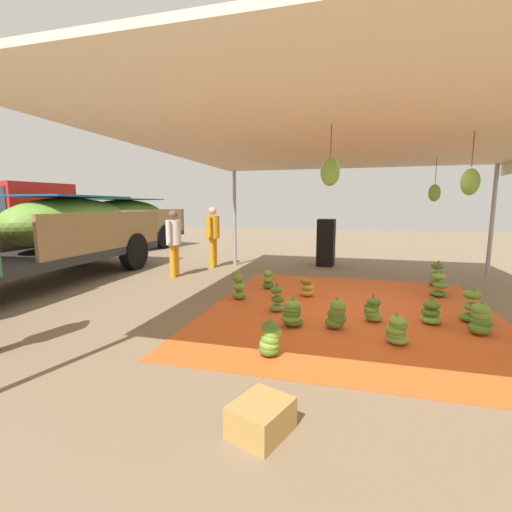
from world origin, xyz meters
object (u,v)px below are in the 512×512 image
Objects in this scene: banana_bunch_6 at (337,315)px; banana_bunch_11 at (239,287)px; banana_bunch_4 at (268,280)px; cargo_truck_far at (92,219)px; banana_bunch_12 at (397,331)px; cargo_truck_main at (18,230)px; banana_bunch_1 at (277,300)px; banana_bunch_9 at (436,275)px; worker_0 at (213,233)px; banana_bunch_10 at (307,287)px; crate_0 at (261,418)px; banana_bunch_5 at (270,340)px; banana_bunch_8 at (472,308)px; banana_bunch_13 at (431,313)px; banana_bunch_2 at (373,310)px; banana_bunch_0 at (292,314)px; worker_1 at (174,238)px; banana_bunch_7 at (439,286)px; speaker_stack at (326,243)px; banana_bunch_3 at (481,320)px.

banana_bunch_6 is 0.88× the size of banana_bunch_11.
banana_bunch_4 is 8.28m from cargo_truck_far.
banana_bunch_12 is 0.06× the size of cargo_truck_main.
banana_bunch_9 is at bearing -47.99° from banana_bunch_1.
worker_0 reaches higher than banana_bunch_6.
cargo_truck_far is at bearing 64.06° from banana_bunch_10.
cargo_truck_main reaches higher than banana_bunch_6.
cargo_truck_far is at bearing 45.67° from crate_0.
banana_bunch_9 is at bearing -73.71° from cargo_truck_main.
banana_bunch_5 is 3.30m from banana_bunch_8.
banana_bunch_4 is 3.67m from banana_bunch_8.
banana_bunch_5 is 0.07× the size of cargo_truck_main.
banana_bunch_11 is at bearing 80.00° from banana_bunch_13.
banana_bunch_4 is 0.98× the size of banana_bunch_6.
banana_bunch_5 reaches higher than banana_bunch_13.
banana_bunch_12 is (-0.82, -0.25, -0.00)m from banana_bunch_2.
banana_bunch_0 is 0.97× the size of banana_bunch_5.
worker_1 is at bearing 68.14° from banana_bunch_13.
crate_0 is (-2.97, 1.00, -0.05)m from banana_bunch_2.
banana_bunch_11 is at bearing 56.15° from banana_bunch_1.
banana_bunch_0 reaches higher than banana_bunch_13.
banana_bunch_7 is (1.85, -1.33, 0.04)m from banana_bunch_2.
banana_bunch_1 is at bearing 174.23° from speaker_stack.
banana_bunch_1 reaches higher than banana_bunch_0.
banana_bunch_3 is at bearing -117.95° from banana_bunch_13.
banana_bunch_7 is at bearing -109.32° from worker_0.
speaker_stack reaches higher than banana_bunch_0.
banana_bunch_7 is (2.03, 0.06, 0.00)m from banana_bunch_3.
banana_bunch_11 is (-1.17, 3.68, 0.02)m from banana_bunch_7.
banana_bunch_9 is (4.42, -2.72, 0.04)m from banana_bunch_5.
banana_bunch_8 is 0.08× the size of cargo_truck_main.
banana_bunch_11 is at bearing 113.33° from banana_bunch_10.
cargo_truck_main reaches higher than banana_bunch_12.
banana_bunch_13 is (-0.22, 0.60, -0.06)m from banana_bunch_8.
banana_bunch_10 is at bearing 61.23° from banana_bunch_13.
crate_0 is at bearing -179.79° from speaker_stack.
crate_0 is at bearing 150.03° from banana_bunch_12.
banana_bunch_4 is 3.47m from speaker_stack.
crate_0 is at bearing -170.18° from banana_bunch_5.
worker_0 is (3.42, 5.55, 0.76)m from banana_bunch_8.
banana_bunch_0 is 0.33× the size of speaker_stack.
banana_bunch_7 is (1.73, -2.84, 0.01)m from banana_bunch_1.
cargo_truck_main reaches higher than banana_bunch_4.
banana_bunch_12 is (-1.50, -2.60, -0.06)m from banana_bunch_11.
banana_bunch_11 is 0.30× the size of worker_0.
banana_bunch_8 is 0.64m from banana_bunch_13.
cargo_truck_far is 5.66m from worker_1.
banana_bunch_13 is at bearing -32.15° from banana_bunch_12.
banana_bunch_11 is (0.57, 0.84, 0.03)m from banana_bunch_1.
banana_bunch_7 is (2.39, -2.48, 0.02)m from banana_bunch_0.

